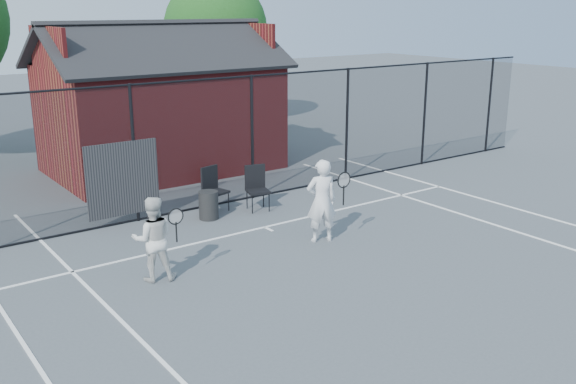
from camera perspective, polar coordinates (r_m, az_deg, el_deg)
ground at (r=11.50m, az=6.35°, el=-7.15°), size 80.00×80.00×0.00m
court_lines at (r=10.65m, az=11.18°, el=-9.32°), size 11.02×18.00×0.01m
fence at (r=14.81m, az=-7.45°, el=4.01°), size 22.04×3.00×3.00m
clubhouse at (r=18.66m, az=-11.24°, el=6.84°), size 6.50×4.36×4.19m
tree_right at (r=25.63m, az=-6.44°, el=14.22°), size 3.97×3.97×5.70m
player_front at (r=12.67m, az=3.01°, el=-0.78°), size 0.80×0.65×1.68m
player_back at (r=11.13m, az=-11.90°, el=-4.10°), size 0.88×0.78×1.48m
chair_left at (r=14.72m, az=-2.70°, el=0.27°), size 0.60×0.61×1.01m
chair_right at (r=14.72m, az=-6.44°, el=0.18°), size 0.59×0.60×1.01m
waste_bin at (r=14.26m, az=-7.07°, el=-1.17°), size 0.45×0.45×0.63m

